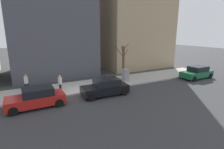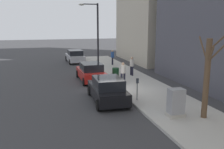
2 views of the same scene
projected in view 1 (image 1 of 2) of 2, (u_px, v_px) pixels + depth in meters
ground_plane at (81, 94)px, 16.21m from camera, size 120.00×120.00×0.00m
sidewalk at (75, 88)px, 17.91m from camera, size 4.00×36.00×0.15m
parked_car_green at (197, 73)px, 21.67m from camera, size 2.01×4.24×1.52m
parked_car_black at (105, 87)px, 15.86m from camera, size 2.03×4.25×1.52m
parked_car_red at (36, 98)px, 13.33m from camera, size 1.99×4.23×1.52m
parking_meter at (104, 80)px, 17.54m from camera, size 0.14×0.10×1.35m
utility_box at (126, 76)px, 19.68m from camera, size 0.83×0.61×1.43m
bare_tree at (123, 61)px, 20.71m from camera, size 1.16×1.96×4.19m
trash_bin at (38, 91)px, 15.26m from camera, size 0.56×0.56×0.90m
pedestrian_near_meter at (60, 83)px, 16.02m from camera, size 0.40×0.36×1.66m
pedestrian_midblock at (26, 82)px, 16.27m from camera, size 0.36×0.39×1.66m
office_block_center at (49, 13)px, 23.15m from camera, size 10.15×10.15×16.11m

